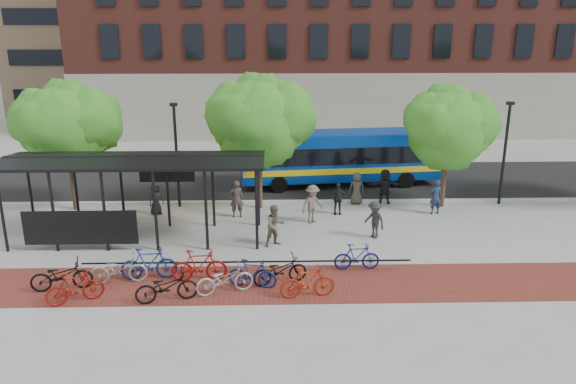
{
  "coord_description": "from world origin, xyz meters",
  "views": [
    {
      "loc": [
        -2.29,
        -22.88,
        8.99
      ],
      "look_at": [
        -1.69,
        0.72,
        1.6
      ],
      "focal_mm": 35.0,
      "sensor_mm": 36.0,
      "label": 1
    }
  ],
  "objects_px": {
    "bike_11": "(357,257)",
    "pedestrian_4": "(337,198)",
    "tree_a": "(68,123)",
    "pedestrian_9": "(375,220)",
    "bike_3": "(149,264)",
    "bike_8": "(280,270)",
    "bike_2": "(119,269)",
    "pedestrian_5": "(385,186)",
    "bike_1": "(75,287)",
    "bike_4": "(166,287)",
    "bus_shelter": "(132,169)",
    "bike_5": "(199,265)",
    "pedestrian_3": "(312,204)",
    "tree_c": "(450,125)",
    "lamp_post_left": "(176,152)",
    "bus": "(340,155)",
    "lamp_post_right": "(505,150)",
    "bike_9": "(307,282)",
    "pedestrian_8": "(275,226)",
    "pedestrian_6": "(357,188)",
    "tree_b": "(261,118)",
    "pedestrian_0": "(156,199)",
    "bike_7": "(252,274)",
    "bike_6": "(225,279)",
    "bike_0": "(61,276)",
    "pedestrian_7": "(436,197)"
  },
  "relations": [
    {
      "from": "bike_4",
      "to": "pedestrian_7",
      "type": "xyz_separation_m",
      "value": [
        11.2,
        8.37,
        0.31
      ]
    },
    {
      "from": "tree_a",
      "to": "pedestrian_8",
      "type": "relative_size",
      "value": 3.57
    },
    {
      "from": "lamp_post_left",
      "to": "bus",
      "type": "xyz_separation_m",
      "value": [
        8.34,
        3.68,
        -1.05
      ]
    },
    {
      "from": "bike_9",
      "to": "pedestrian_8",
      "type": "height_order",
      "value": "pedestrian_8"
    },
    {
      "from": "pedestrian_3",
      "to": "bike_4",
      "type": "bearing_deg",
      "value": -160.15
    },
    {
      "from": "bike_11",
      "to": "pedestrian_4",
      "type": "relative_size",
      "value": 1.09
    },
    {
      "from": "lamp_post_left",
      "to": "bus",
      "type": "height_order",
      "value": "lamp_post_left"
    },
    {
      "from": "pedestrian_3",
      "to": "bike_2",
      "type": "bearing_deg",
      "value": -175.0
    },
    {
      "from": "bike_3",
      "to": "bike_0",
      "type": "bearing_deg",
      "value": 99.14
    },
    {
      "from": "bike_1",
      "to": "pedestrian_6",
      "type": "height_order",
      "value": "pedestrian_6"
    },
    {
      "from": "bike_2",
      "to": "bike_11",
      "type": "distance_m",
      "value": 8.57
    },
    {
      "from": "bus",
      "to": "bike_7",
      "type": "distance_m",
      "value": 13.31
    },
    {
      "from": "bike_2",
      "to": "bike_4",
      "type": "bearing_deg",
      "value": -134.58
    },
    {
      "from": "bike_9",
      "to": "pedestrian_8",
      "type": "distance_m",
      "value": 4.63
    },
    {
      "from": "tree_c",
      "to": "bike_5",
      "type": "bearing_deg",
      "value": -144.02
    },
    {
      "from": "tree_a",
      "to": "pedestrian_9",
      "type": "distance_m",
      "value": 14.83
    },
    {
      "from": "bike_5",
      "to": "pedestrian_3",
      "type": "height_order",
      "value": "pedestrian_3"
    },
    {
      "from": "bike_1",
      "to": "bike_8",
      "type": "height_order",
      "value": "bike_1"
    },
    {
      "from": "bike_1",
      "to": "pedestrian_5",
      "type": "xyz_separation_m",
      "value": [
        12.06,
        9.99,
        0.34
      ]
    },
    {
      "from": "tree_c",
      "to": "bike_7",
      "type": "height_order",
      "value": "tree_c"
    },
    {
      "from": "bus_shelter",
      "to": "bike_2",
      "type": "distance_m",
      "value": 4.96
    },
    {
      "from": "bus",
      "to": "pedestrian_5",
      "type": "xyz_separation_m",
      "value": [
        1.88,
        -3.48,
        -0.81
      ]
    },
    {
      "from": "tree_b",
      "to": "bike_4",
      "type": "bearing_deg",
      "value": -107.21
    },
    {
      "from": "bike_1",
      "to": "pedestrian_4",
      "type": "relative_size",
      "value": 1.19
    },
    {
      "from": "pedestrian_5",
      "to": "bike_1",
      "type": "bearing_deg",
      "value": 41.85
    },
    {
      "from": "pedestrian_3",
      "to": "bike_5",
      "type": "bearing_deg",
      "value": -161.39
    },
    {
      "from": "bike_2",
      "to": "bus",
      "type": "bearing_deg",
      "value": -45.5
    },
    {
      "from": "bike_7",
      "to": "bike_0",
      "type": "bearing_deg",
      "value": 102.29
    },
    {
      "from": "tree_a",
      "to": "bus",
      "type": "distance_m",
      "value": 14.05
    },
    {
      "from": "bike_7",
      "to": "pedestrian_8",
      "type": "height_order",
      "value": "pedestrian_8"
    },
    {
      "from": "lamp_post_left",
      "to": "pedestrian_3",
      "type": "bearing_deg",
      "value": -20.92
    },
    {
      "from": "tree_c",
      "to": "pedestrian_5",
      "type": "bearing_deg",
      "value": 171.06
    },
    {
      "from": "tree_b",
      "to": "pedestrian_0",
      "type": "height_order",
      "value": "tree_b"
    },
    {
      "from": "bike_3",
      "to": "bike_6",
      "type": "height_order",
      "value": "bike_3"
    },
    {
      "from": "tree_c",
      "to": "bike_3",
      "type": "height_order",
      "value": "tree_c"
    },
    {
      "from": "bike_6",
      "to": "tree_a",
      "type": "bearing_deg",
      "value": 22.98
    },
    {
      "from": "tree_a",
      "to": "bike_6",
      "type": "xyz_separation_m",
      "value": [
        7.92,
        -8.99,
        -3.71
      ]
    },
    {
      "from": "lamp_post_right",
      "to": "pedestrian_5",
      "type": "xyz_separation_m",
      "value": [
        -5.77,
        0.2,
        -1.86
      ]
    },
    {
      "from": "pedestrian_6",
      "to": "pedestrian_7",
      "type": "xyz_separation_m",
      "value": [
        3.52,
        -1.61,
        0.04
      ]
    },
    {
      "from": "bus_shelter",
      "to": "bike_5",
      "type": "relative_size",
      "value": 5.37
    },
    {
      "from": "pedestrian_4",
      "to": "pedestrian_9",
      "type": "xyz_separation_m",
      "value": [
        1.23,
        -3.03,
        0.03
      ]
    },
    {
      "from": "lamp_post_right",
      "to": "bike_11",
      "type": "bearing_deg",
      "value": -137.82
    },
    {
      "from": "bike_4",
      "to": "bike_11",
      "type": "bearing_deg",
      "value": -85.14
    },
    {
      "from": "bike_3",
      "to": "bike_9",
      "type": "height_order",
      "value": "bike_3"
    },
    {
      "from": "bike_5",
      "to": "bike_7",
      "type": "distance_m",
      "value": 1.98
    },
    {
      "from": "bike_3",
      "to": "bike_8",
      "type": "xyz_separation_m",
      "value": [
        4.66,
        -0.5,
        -0.08
      ]
    },
    {
      "from": "bike_3",
      "to": "bike_4",
      "type": "relative_size",
      "value": 0.97
    },
    {
      "from": "tree_c",
      "to": "pedestrian_9",
      "type": "bearing_deg",
      "value": -135.37
    },
    {
      "from": "lamp_post_right",
      "to": "bike_0",
      "type": "height_order",
      "value": "lamp_post_right"
    },
    {
      "from": "lamp_post_left",
      "to": "tree_a",
      "type": "bearing_deg",
      "value": -177.08
    }
  ]
}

